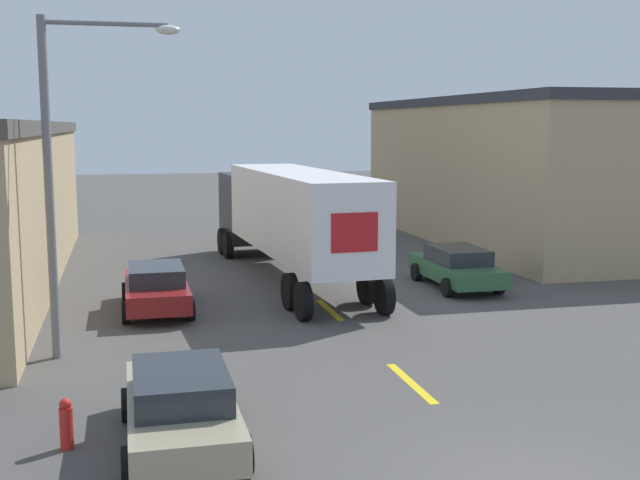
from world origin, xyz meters
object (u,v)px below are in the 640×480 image
(semi_truck, at_px, (287,212))
(parked_car_left_far, at_px, (156,287))
(parked_car_right_mid, at_px, (456,266))
(fire_hydrant, at_px, (66,424))
(street_lamp, at_px, (66,160))
(parked_car_left_near, at_px, (181,405))

(semi_truck, xyz_separation_m, parked_car_left_far, (-4.67, -4.02, -1.62))
(parked_car_right_mid, bearing_deg, fire_hydrant, -136.82)
(parked_car_left_far, distance_m, parked_car_right_mid, 9.83)
(semi_truck, relative_size, street_lamp, 1.82)
(parked_car_right_mid, height_order, parked_car_left_near, same)
(parked_car_left_near, distance_m, street_lamp, 7.31)
(parked_car_right_mid, distance_m, fire_hydrant, 15.93)
(fire_hydrant, bearing_deg, street_lamp, 91.86)
(parked_car_left_far, distance_m, parked_car_left_near, 10.12)
(parked_car_left_far, bearing_deg, parked_car_left_near, -90.00)
(semi_truck, relative_size, parked_car_left_near, 3.18)
(parked_car_left_far, relative_size, street_lamp, 0.57)
(parked_car_left_far, height_order, street_lamp, street_lamp)
(street_lamp, distance_m, fire_hydrant, 6.90)
(semi_truck, xyz_separation_m, fire_hydrant, (-6.52, -13.80, -1.90))
(parked_car_left_near, relative_size, fire_hydrant, 5.08)
(parked_car_right_mid, height_order, fire_hydrant, parked_car_right_mid)
(street_lamp, bearing_deg, fire_hydrant, -88.14)
(street_lamp, xyz_separation_m, fire_hydrant, (0.18, -5.54, -4.11))
(semi_truck, relative_size, parked_car_left_far, 3.18)
(street_lamp, bearing_deg, semi_truck, 50.93)
(semi_truck, distance_m, parked_car_left_far, 6.37)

